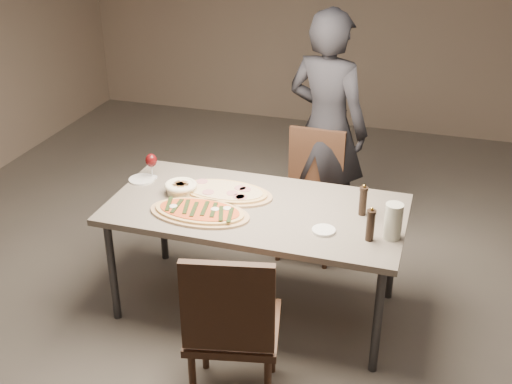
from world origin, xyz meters
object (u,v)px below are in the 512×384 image
(diner, at_px, (327,128))
(bread_basket, at_px, (181,187))
(chair_near, at_px, (231,323))
(ham_pizza, at_px, (224,192))
(chair_far, at_px, (312,186))
(pepper_mill_left, at_px, (370,225))
(carafe, at_px, (393,221))
(zucchini_pizza, at_px, (200,212))
(dining_table, at_px, (256,215))

(diner, bearing_deg, bread_basket, 74.04)
(bread_basket, relative_size, chair_near, 0.21)
(ham_pizza, xyz_separation_m, chair_far, (0.41, 0.75, -0.25))
(pepper_mill_left, distance_m, carafe, 0.13)
(zucchini_pizza, height_order, diner, diner)
(dining_table, height_order, carafe, carafe)
(pepper_mill_left, height_order, carafe, carafe)
(carafe, relative_size, chair_near, 0.21)
(chair_far, bearing_deg, pepper_mill_left, 118.90)
(bread_basket, distance_m, carafe, 1.34)
(pepper_mill_left, xyz_separation_m, carafe, (0.12, 0.06, 0.01))
(chair_near, height_order, diner, diner)
(dining_table, xyz_separation_m, zucchini_pizza, (-0.29, -0.19, 0.07))
(chair_near, distance_m, chair_far, 1.72)
(chair_near, bearing_deg, bread_basket, 113.37)
(chair_far, xyz_separation_m, diner, (0.04, 0.24, 0.37))
(ham_pizza, bearing_deg, chair_near, -83.34)
(bread_basket, relative_size, pepper_mill_left, 1.00)
(zucchini_pizza, bearing_deg, ham_pizza, 76.59)
(dining_table, xyz_separation_m, ham_pizza, (-0.24, 0.10, 0.07))
(dining_table, bearing_deg, pepper_mill_left, -14.63)
(bread_basket, height_order, diner, diner)
(bread_basket, relative_size, chair_far, 0.22)
(ham_pizza, distance_m, pepper_mill_left, 1.00)
(zucchini_pizza, xyz_separation_m, carafe, (1.12, 0.07, 0.09))
(carafe, xyz_separation_m, diner, (-0.62, 1.21, 0.03))
(ham_pizza, bearing_deg, dining_table, -36.84)
(zucchini_pizza, bearing_deg, dining_table, 30.13)
(bread_basket, relative_size, carafe, 0.98)
(carafe, distance_m, chair_near, 1.06)
(ham_pizza, height_order, bread_basket, bread_basket)
(bread_basket, xyz_separation_m, chair_near, (0.65, -0.90, -0.24))
(pepper_mill_left, relative_size, chair_near, 0.21)
(diner, bearing_deg, carafe, 135.17)
(ham_pizza, height_order, chair_near, chair_near)
(zucchini_pizza, bearing_deg, chair_near, -60.72)
(pepper_mill_left, relative_size, diner, 0.12)
(dining_table, bearing_deg, chair_far, 78.91)
(diner, bearing_deg, ham_pizza, 83.65)
(dining_table, distance_m, diner, 1.12)
(ham_pizza, relative_size, chair_far, 0.69)
(ham_pizza, bearing_deg, diner, 50.87)
(bread_basket, xyz_separation_m, carafe, (1.33, -0.15, 0.06))
(ham_pizza, distance_m, carafe, 1.10)
(pepper_mill_left, xyz_separation_m, chair_near, (-0.57, -0.69, -0.29))
(dining_table, distance_m, zucchini_pizza, 0.36)
(zucchini_pizza, relative_size, diner, 0.35)
(dining_table, height_order, chair_near, chair_near)
(zucchini_pizza, distance_m, carafe, 1.13)
(chair_near, relative_size, diner, 0.56)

